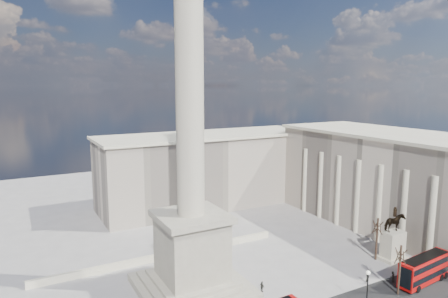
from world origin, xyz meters
name	(u,v)px	position (x,y,z in m)	size (l,w,h in m)	color
nelsons_column	(191,198)	(0.00, 5.00, 12.92)	(14.00, 14.00, 49.85)	#A59F8A
balustrade_wall	(164,256)	(0.00, 16.00, 0.55)	(40.00, 0.60, 1.10)	beige
building_east	(391,179)	(45.00, 10.00, 9.32)	(19.00, 46.00, 18.60)	beige
building_northeast	(209,169)	(20.00, 40.00, 8.32)	(51.00, 17.00, 16.60)	beige
red_bus_c	(425,269)	(29.54, -8.80, 2.06)	(9.83, 3.13, 3.92)	#B00A09
victorian_lamp	(367,289)	(15.90, -10.72, 3.41)	(0.50, 0.50, 5.79)	black
equestrian_statue	(393,241)	(32.09, -1.38, 3.05)	(4.21, 3.16, 8.71)	beige
bare_tree_near	(401,254)	(23.65, -9.15, 5.66)	(1.64, 1.64, 7.19)	#332319
bare_tree_mid	(378,226)	(29.69, -0.24, 5.68)	(1.90, 1.90, 7.21)	#332319
bare_tree_far	(369,198)	(38.94, 9.85, 6.42)	(2.00, 2.00, 8.15)	#332319
pedestrian_walking	(367,278)	(22.26, -5.21, 0.81)	(0.59, 0.39, 1.62)	#282722
pedestrian_standing	(392,277)	(25.79, -6.50, 0.79)	(0.77, 0.60, 1.58)	#282722
pedestrian_crossing	(262,287)	(8.03, -0.01, 0.75)	(0.88, 0.37, 1.51)	#282722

